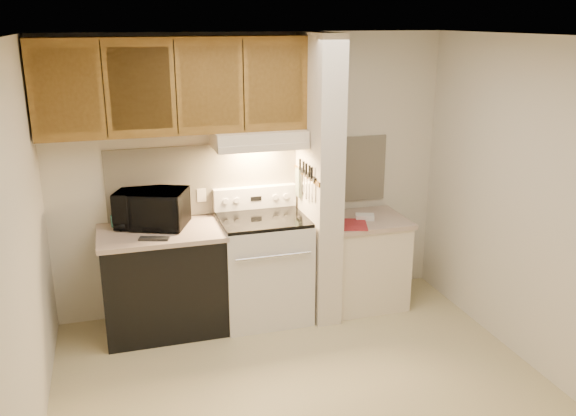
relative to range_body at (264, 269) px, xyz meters
name	(u,v)px	position (x,y,z in m)	size (l,w,h in m)	color
floor	(303,385)	(0.00, -1.16, -0.46)	(3.60, 3.60, 0.00)	#CABC8C
ceiling	(305,36)	(0.00, -1.16, 2.04)	(3.60, 3.60, 0.00)	white
wall_back	(253,174)	(0.00, 0.34, 0.79)	(3.60, 0.02, 2.50)	beige
wall_left	(20,254)	(-1.80, -1.16, 0.79)	(0.02, 3.00, 2.50)	beige
wall_right	(528,204)	(1.80, -1.16, 0.79)	(0.02, 3.00, 2.50)	beige
backsplash	(253,176)	(0.00, 0.33, 0.78)	(2.60, 0.02, 0.63)	beige
range_body	(264,269)	(0.00, 0.00, 0.00)	(0.76, 0.65, 0.92)	silver
oven_window	(273,279)	(0.00, -0.32, 0.04)	(0.50, 0.01, 0.30)	black
oven_handle	(274,256)	(0.00, -0.35, 0.26)	(0.02, 0.02, 0.65)	silver
cooktop	(263,219)	(0.00, 0.00, 0.48)	(0.74, 0.64, 0.03)	black
range_backguard	(255,197)	(0.00, 0.28, 0.59)	(0.76, 0.08, 0.20)	silver
range_display	(256,199)	(0.00, 0.24, 0.59)	(0.10, 0.01, 0.04)	black
range_knob_left_outer	(226,201)	(-0.28, 0.24, 0.59)	(0.05, 0.05, 0.02)	silver
range_knob_left_inner	(237,200)	(-0.18, 0.24, 0.59)	(0.05, 0.05, 0.02)	silver
range_knob_right_inner	(275,197)	(0.18, 0.24, 0.59)	(0.05, 0.05, 0.02)	silver
range_knob_right_outer	(286,196)	(0.28, 0.24, 0.59)	(0.05, 0.05, 0.02)	silver
dishwasher_front	(164,283)	(-0.88, 0.01, -0.03)	(1.00, 0.63, 0.87)	black
left_countertop	(161,233)	(-0.88, 0.01, 0.43)	(1.04, 0.67, 0.04)	#B9A08E
spoon_rest	(154,239)	(-0.95, -0.19, 0.46)	(0.24, 0.08, 0.02)	black
teal_jar	(116,221)	(-1.23, 0.23, 0.50)	(0.09, 0.09, 0.10)	#296665
outlet	(202,195)	(-0.48, 0.32, 0.64)	(0.08, 0.01, 0.12)	beige
microwave	(152,208)	(-0.93, 0.15, 0.61)	(0.57, 0.39, 0.32)	black
partition_pillar	(319,180)	(0.51, -0.01, 0.79)	(0.22, 0.70, 2.50)	beige
pillar_trim	(306,175)	(0.39, -0.01, 0.84)	(0.01, 0.70, 0.04)	brown
knife_strip	(307,174)	(0.39, -0.06, 0.86)	(0.02, 0.42, 0.04)	black
knife_blade_a	(312,191)	(0.38, -0.22, 0.76)	(0.01, 0.04, 0.16)	silver
knife_handle_a	(312,173)	(0.38, -0.20, 0.91)	(0.02, 0.02, 0.10)	black
knife_blade_b	(309,189)	(0.38, -0.14, 0.75)	(0.01, 0.04, 0.18)	silver
knife_handle_b	(309,171)	(0.38, -0.14, 0.91)	(0.02, 0.02, 0.10)	black
knife_blade_c	(306,188)	(0.38, -0.06, 0.74)	(0.01, 0.04, 0.20)	silver
knife_handle_c	(306,169)	(0.38, -0.06, 0.91)	(0.02, 0.02, 0.10)	black
knife_blade_d	(304,184)	(0.38, 0.01, 0.76)	(0.01, 0.04, 0.16)	silver
knife_handle_d	(304,167)	(0.38, 0.02, 0.91)	(0.02, 0.02, 0.10)	black
knife_blade_e	(301,182)	(0.38, 0.10, 0.75)	(0.01, 0.04, 0.18)	silver
knife_handle_e	(300,164)	(0.38, 0.12, 0.91)	(0.02, 0.02, 0.10)	black
oven_mitt	(299,182)	(0.38, 0.17, 0.73)	(0.03, 0.11, 0.25)	slate
right_cab_base	(364,263)	(0.97, -0.01, -0.06)	(0.70, 0.60, 0.81)	beige
right_countertop	(365,220)	(0.97, -0.01, 0.37)	(0.74, 0.64, 0.04)	#B9A08E
red_folder	(353,225)	(0.79, -0.16, 0.40)	(0.23, 0.32, 0.01)	maroon
white_box	(365,217)	(0.96, -0.03, 0.41)	(0.17, 0.11, 0.04)	white
range_hood	(258,138)	(0.00, 0.12, 1.17)	(0.78, 0.44, 0.15)	beige
hood_lip	(264,148)	(0.00, -0.08, 1.12)	(0.78, 0.04, 0.06)	beige
upper_cabinets	(173,86)	(-0.69, 0.17, 1.62)	(2.18, 0.33, 0.77)	brown
cab_door_a	(66,91)	(-1.51, 0.01, 1.62)	(0.46, 0.01, 0.63)	brown
cab_gap_a	(104,90)	(-1.23, 0.01, 1.62)	(0.01, 0.01, 0.73)	black
cab_door_b	(140,89)	(-0.96, 0.01, 1.62)	(0.46, 0.01, 0.63)	brown
cab_gap_b	(176,88)	(-0.69, 0.01, 1.62)	(0.01, 0.01, 0.73)	black
cab_door_c	(210,87)	(-0.42, 0.01, 1.62)	(0.46, 0.01, 0.63)	brown
cab_gap_c	(244,86)	(-0.14, 0.01, 1.62)	(0.01, 0.01, 0.73)	black
cab_door_d	(276,85)	(0.13, 0.01, 1.62)	(0.46, 0.01, 0.63)	brown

